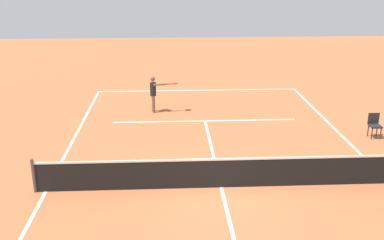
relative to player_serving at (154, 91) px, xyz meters
The scene contains 6 objects.
ground_plane 8.02m from the player_serving, 106.13° to the left, with size 60.00×60.00×0.00m, color #B76038.
court_lines 8.02m from the player_serving, 106.13° to the left, with size 10.68×22.77×0.01m.
tennis_net 7.98m from the player_serving, 106.13° to the left, with size 11.28×0.10×1.07m.
player_serving is the anchor object (origin of this frame).
tennis_ball 2.13m from the player_serving, 74.69° to the left, with size 0.07×0.07×0.07m, color #CCE033.
courtside_chair_mid 9.44m from the player_serving, 156.97° to the left, with size 0.44×0.46×0.95m.
Camera 1 is at (1.55, 12.46, 6.46)m, focal length 42.70 mm.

